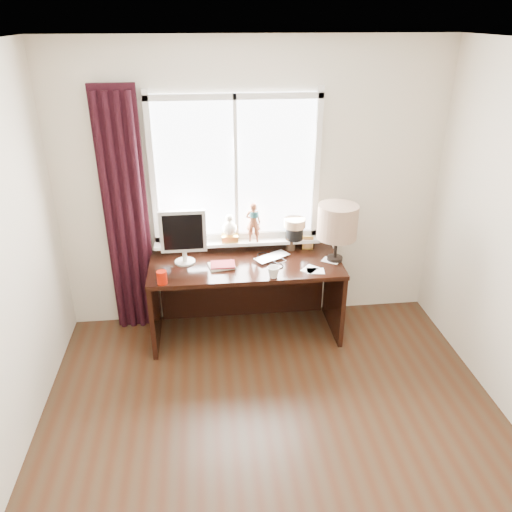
{
  "coord_description": "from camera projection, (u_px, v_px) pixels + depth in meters",
  "views": [
    {
      "loc": [
        -0.44,
        -2.3,
        2.75
      ],
      "look_at": [
        -0.05,
        1.25,
        1.0
      ],
      "focal_mm": 35.0,
      "sensor_mm": 36.0,
      "label": 1
    }
  ],
  "objects": [
    {
      "name": "desk",
      "position": [
        245.0,
        282.0,
        4.61
      ],
      "size": [
        1.7,
        0.7,
        0.75
      ],
      "color": "black",
      "rests_on": "floor"
    },
    {
      "name": "monitor",
      "position": [
        183.0,
        234.0,
        4.3
      ],
      "size": [
        0.4,
        0.18,
        0.49
      ],
      "color": "beige",
      "rests_on": "desk"
    },
    {
      "name": "ceiling",
      "position": [
        299.0,
        50.0,
        2.16
      ],
      "size": [
        3.5,
        4.0,
        0.0
      ],
      "primitive_type": "cube",
      "color": "white",
      "rests_on": "wall_back"
    },
    {
      "name": "wall_back",
      "position": [
        252.0,
        190.0,
        4.52
      ],
      "size": [
        3.5,
        0.0,
        2.6
      ],
      "primitive_type": "cube",
      "rotation": [
        1.57,
        0.0,
        0.0
      ],
      "color": "beige",
      "rests_on": "ground"
    },
    {
      "name": "red_cup",
      "position": [
        162.0,
        277.0,
        4.06
      ],
      "size": [
        0.08,
        0.08,
        0.11
      ],
      "primitive_type": "cylinder",
      "color": "#A01000",
      "rests_on": "desk"
    },
    {
      "name": "loose_papers",
      "position": [
        319.0,
        267.0,
        4.35
      ],
      "size": [
        0.41,
        0.33,
        0.0
      ],
      "color": "white",
      "rests_on": "desk"
    },
    {
      "name": "notebook_stack",
      "position": [
        222.0,
        265.0,
        4.34
      ],
      "size": [
        0.24,
        0.19,
        0.03
      ],
      "color": "beige",
      "rests_on": "desk"
    },
    {
      "name": "icon_frame",
      "position": [
        308.0,
        243.0,
        4.65
      ],
      "size": [
        0.1,
        0.04,
        0.13
      ],
      "color": "gold",
      "rests_on": "desk"
    },
    {
      "name": "window",
      "position": [
        237.0,
        192.0,
        4.46
      ],
      "size": [
        1.52,
        0.22,
        1.4
      ],
      "color": "white",
      "rests_on": "ground"
    },
    {
      "name": "curtain",
      "position": [
        126.0,
        218.0,
        4.4
      ],
      "size": [
        0.38,
        0.09,
        2.25
      ],
      "color": "black",
      "rests_on": "floor"
    },
    {
      "name": "laptop",
      "position": [
        272.0,
        257.0,
        4.49
      ],
      "size": [
        0.39,
        0.35,
        0.03
      ],
      "primitive_type": "imported",
      "rotation": [
        0.0,
        0.0,
        0.54
      ],
      "color": "silver",
      "rests_on": "desk"
    },
    {
      "name": "brush_holder",
      "position": [
        291.0,
        243.0,
        4.65
      ],
      "size": [
        0.09,
        0.09,
        0.25
      ],
      "color": "black",
      "rests_on": "desk"
    },
    {
      "name": "mug",
      "position": [
        273.0,
        272.0,
        4.16
      ],
      "size": [
        0.14,
        0.14,
        0.1
      ],
      "primitive_type": "imported",
      "rotation": [
        0.0,
        0.0,
        0.97
      ],
      "color": "white",
      "rests_on": "desk"
    },
    {
      "name": "floor",
      "position": [
        284.0,
        473.0,
        3.31
      ],
      "size": [
        3.5,
        4.0,
        0.0
      ],
      "primitive_type": "cube",
      "color": "#392718",
      "rests_on": "ground"
    },
    {
      "name": "desk_cables",
      "position": [
        272.0,
        259.0,
        4.48
      ],
      "size": [
        0.26,
        0.42,
        0.01
      ],
      "color": "black",
      "rests_on": "desk"
    },
    {
      "name": "table_lamp",
      "position": [
        338.0,
        222.0,
        4.31
      ],
      "size": [
        0.35,
        0.35,
        0.52
      ],
      "color": "black",
      "rests_on": "desk"
    }
  ]
}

